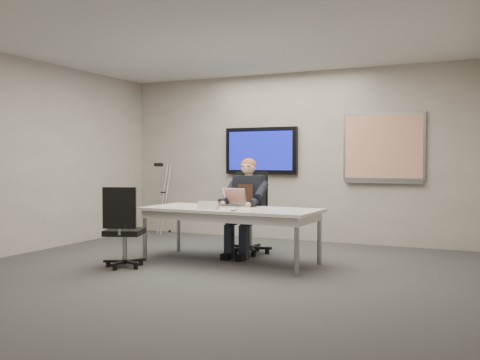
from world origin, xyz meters
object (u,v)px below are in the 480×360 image
at_px(seated_person, 244,217).
at_px(laptop, 232,202).
at_px(conference_table, 230,214).
at_px(office_chair_far, 251,228).
at_px(office_chair_near, 124,243).

distance_m(seated_person, laptop, 0.35).
bearing_deg(conference_table, seated_person, 95.75).
relative_size(conference_table, office_chair_far, 2.01).
relative_size(conference_table, seated_person, 1.72).
height_order(office_chair_far, office_chair_near, office_chair_far).
bearing_deg(laptop, office_chair_near, -124.84).
height_order(seated_person, laptop, seated_person).
height_order(office_chair_near, seated_person, seated_person).
xyz_separation_m(office_chair_far, office_chair_near, (-0.99, -1.64, -0.05)).
bearing_deg(seated_person, office_chair_far, 88.14).
bearing_deg(office_chair_near, office_chair_far, -142.08).
distance_m(conference_table, laptop, 0.30).
bearing_deg(laptop, office_chair_far, 89.55).
xyz_separation_m(seated_person, laptop, (-0.07, -0.26, 0.22)).
distance_m(conference_table, office_chair_near, 1.40).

